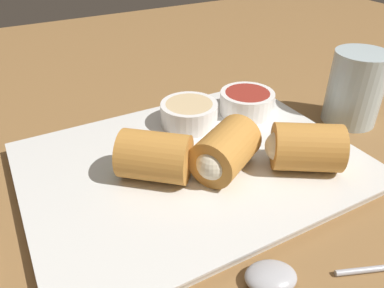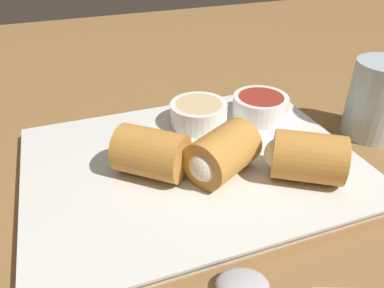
% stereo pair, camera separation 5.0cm
% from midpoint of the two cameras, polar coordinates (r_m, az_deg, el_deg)
% --- Properties ---
extents(table_surface, '(1.80, 1.40, 0.02)m').
position_cam_midpoint_polar(table_surface, '(0.41, -7.15, -6.67)').
color(table_surface, olive).
rests_on(table_surface, ground).
extents(serving_plate, '(0.35, 0.26, 0.01)m').
position_cam_midpoint_polar(serving_plate, '(0.41, -3.51, -3.34)').
color(serving_plate, silver).
rests_on(serving_plate, table_surface).
extents(roll_front_left, '(0.08, 0.08, 0.05)m').
position_cam_midpoint_polar(roll_front_left, '(0.39, 13.03, -0.62)').
color(roll_front_left, '#C68438').
rests_on(roll_front_left, serving_plate).
extents(roll_front_right, '(0.08, 0.08, 0.05)m').
position_cam_midpoint_polar(roll_front_right, '(0.37, -10.21, -1.95)').
color(roll_front_right, '#C68438').
rests_on(roll_front_right, serving_plate).
extents(roll_back_left, '(0.08, 0.08, 0.05)m').
position_cam_midpoint_polar(roll_back_left, '(0.37, 1.00, -1.43)').
color(roll_back_left, '#C68438').
rests_on(roll_back_left, serving_plate).
extents(dipping_bowl_near, '(0.07, 0.07, 0.03)m').
position_cam_midpoint_polar(dipping_bowl_near, '(0.46, -3.56, 4.64)').
color(dipping_bowl_near, white).
rests_on(dipping_bowl_near, serving_plate).
extents(dipping_bowl_far, '(0.07, 0.07, 0.03)m').
position_cam_midpoint_polar(dipping_bowl_far, '(0.49, 5.48, 6.36)').
color(dipping_bowl_far, white).
rests_on(dipping_bowl_far, serving_plate).
extents(spoon, '(0.19, 0.09, 0.01)m').
position_cam_midpoint_polar(spoon, '(0.31, 10.11, -19.37)').
color(spoon, '#B2B2B7').
rests_on(spoon, table_surface).
extents(drinking_glass, '(0.07, 0.07, 0.09)m').
position_cam_midpoint_polar(drinking_glass, '(0.52, 21.30, 7.78)').
color(drinking_glass, silver).
rests_on(drinking_glass, table_surface).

